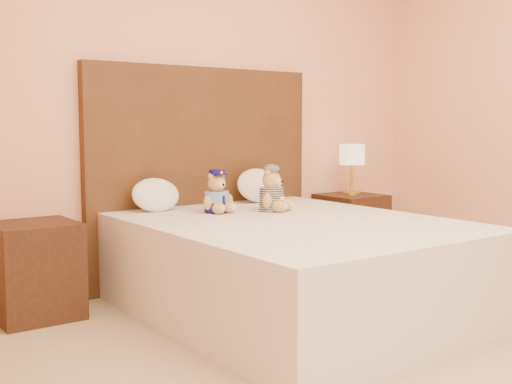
{
  "coord_description": "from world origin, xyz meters",
  "views": [
    {
      "loc": [
        -2.34,
        -1.65,
        1.1
      ],
      "look_at": [
        -0.09,
        1.45,
        0.7
      ],
      "focal_mm": 45.0,
      "sensor_mm": 36.0,
      "label": 1
    }
  ],
  "objects_px": {
    "nightstand_right": "(351,229)",
    "pillow_right": "(259,184)",
    "lamp": "(352,157)",
    "nightstand_left": "(36,270)",
    "teddy_prisoner": "(271,189)",
    "teddy_police": "(217,191)",
    "pillow_left": "(156,193)",
    "bed": "(293,267)"
  },
  "relations": [
    {
      "from": "nightstand_right",
      "to": "pillow_right",
      "type": "relative_size",
      "value": 1.48
    },
    {
      "from": "lamp",
      "to": "nightstand_right",
      "type": "bearing_deg",
      "value": 0.0
    },
    {
      "from": "nightstand_left",
      "to": "pillow_right",
      "type": "xyz_separation_m",
      "value": [
        1.61,
        0.03,
        0.41
      ]
    },
    {
      "from": "pillow_right",
      "to": "nightstand_left",
      "type": "bearing_deg",
      "value": -178.93
    },
    {
      "from": "nightstand_right",
      "to": "teddy_prisoner",
      "type": "height_order",
      "value": "teddy_prisoner"
    },
    {
      "from": "nightstand_left",
      "to": "teddy_police",
      "type": "relative_size",
      "value": 2.05
    },
    {
      "from": "teddy_prisoner",
      "to": "lamp",
      "type": "bearing_deg",
      "value": -4.71
    },
    {
      "from": "nightstand_right",
      "to": "pillow_right",
      "type": "xyz_separation_m",
      "value": [
        -0.89,
        0.03,
        0.41
      ]
    },
    {
      "from": "teddy_police",
      "to": "pillow_left",
      "type": "xyz_separation_m",
      "value": [
        -0.29,
        0.28,
        -0.02
      ]
    },
    {
      "from": "teddy_police",
      "to": "pillow_left",
      "type": "bearing_deg",
      "value": 131.31
    },
    {
      "from": "nightstand_left",
      "to": "pillow_right",
      "type": "height_order",
      "value": "pillow_right"
    },
    {
      "from": "pillow_left",
      "to": "bed",
      "type": "bearing_deg",
      "value": -60.82
    },
    {
      "from": "bed",
      "to": "teddy_prisoner",
      "type": "relative_size",
      "value": 7.21
    },
    {
      "from": "nightstand_left",
      "to": "teddy_prisoner",
      "type": "height_order",
      "value": "teddy_prisoner"
    },
    {
      "from": "nightstand_right",
      "to": "pillow_left",
      "type": "xyz_separation_m",
      "value": [
        -1.71,
        0.03,
        0.39
      ]
    },
    {
      "from": "lamp",
      "to": "teddy_prisoner",
      "type": "height_order",
      "value": "lamp"
    },
    {
      "from": "bed",
      "to": "lamp",
      "type": "height_order",
      "value": "lamp"
    },
    {
      "from": "nightstand_right",
      "to": "pillow_right",
      "type": "height_order",
      "value": "pillow_right"
    },
    {
      "from": "pillow_left",
      "to": "nightstand_left",
      "type": "bearing_deg",
      "value": -177.82
    },
    {
      "from": "bed",
      "to": "pillow_left",
      "type": "relative_size",
      "value": 6.09
    },
    {
      "from": "pillow_left",
      "to": "lamp",
      "type": "bearing_deg",
      "value": -1.0
    },
    {
      "from": "lamp",
      "to": "teddy_police",
      "type": "height_order",
      "value": "lamp"
    },
    {
      "from": "teddy_prisoner",
      "to": "pillow_left",
      "type": "height_order",
      "value": "teddy_prisoner"
    },
    {
      "from": "nightstand_right",
      "to": "lamp",
      "type": "bearing_deg",
      "value": 180.0
    },
    {
      "from": "nightstand_right",
      "to": "teddy_police",
      "type": "xyz_separation_m",
      "value": [
        -1.43,
        -0.25,
        0.41
      ]
    },
    {
      "from": "nightstand_left",
      "to": "nightstand_right",
      "type": "height_order",
      "value": "same"
    },
    {
      "from": "nightstand_right",
      "to": "nightstand_left",
      "type": "bearing_deg",
      "value": 180.0
    },
    {
      "from": "teddy_police",
      "to": "teddy_prisoner",
      "type": "distance_m",
      "value": 0.36
    },
    {
      "from": "teddy_police",
      "to": "teddy_prisoner",
      "type": "height_order",
      "value": "teddy_prisoner"
    },
    {
      "from": "lamp",
      "to": "pillow_left",
      "type": "distance_m",
      "value": 1.72
    },
    {
      "from": "nightstand_left",
      "to": "nightstand_right",
      "type": "relative_size",
      "value": 1.0
    },
    {
      "from": "nightstand_left",
      "to": "lamp",
      "type": "relative_size",
      "value": 1.38
    },
    {
      "from": "teddy_police",
      "to": "pillow_left",
      "type": "distance_m",
      "value": 0.4
    },
    {
      "from": "bed",
      "to": "nightstand_left",
      "type": "bearing_deg",
      "value": 147.38
    },
    {
      "from": "nightstand_left",
      "to": "lamp",
      "type": "bearing_deg",
      "value": 0.0
    },
    {
      "from": "bed",
      "to": "teddy_police",
      "type": "xyz_separation_m",
      "value": [
        -0.18,
        0.55,
        0.41
      ]
    },
    {
      "from": "bed",
      "to": "nightstand_left",
      "type": "height_order",
      "value": "same"
    },
    {
      "from": "nightstand_left",
      "to": "nightstand_right",
      "type": "bearing_deg",
      "value": 0.0
    },
    {
      "from": "teddy_police",
      "to": "pillow_right",
      "type": "distance_m",
      "value": 0.61
    },
    {
      "from": "teddy_police",
      "to": "pillow_right",
      "type": "height_order",
      "value": "teddy_police"
    },
    {
      "from": "teddy_prisoner",
      "to": "pillow_right",
      "type": "distance_m",
      "value": 0.47
    },
    {
      "from": "bed",
      "to": "pillow_right",
      "type": "relative_size",
      "value": 5.37
    }
  ]
}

